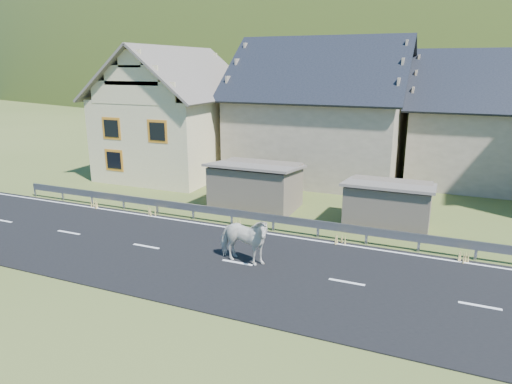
% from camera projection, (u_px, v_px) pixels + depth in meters
% --- Properties ---
extents(ground, '(160.00, 160.00, 0.00)m').
position_uv_depth(ground, '(237.00, 264.00, 16.61)').
color(ground, '#384A1B').
rests_on(ground, ground).
extents(road, '(60.00, 7.00, 0.04)m').
position_uv_depth(road, '(237.00, 263.00, 16.60)').
color(road, black).
rests_on(road, ground).
extents(lane_markings, '(60.00, 6.60, 0.01)m').
position_uv_depth(lane_markings, '(237.00, 263.00, 16.59)').
color(lane_markings, silver).
rests_on(lane_markings, road).
extents(guardrail, '(28.10, 0.09, 0.75)m').
position_uv_depth(guardrail, '(273.00, 219.00, 19.72)').
color(guardrail, '#93969B').
rests_on(guardrail, ground).
extents(shed_left, '(4.30, 3.30, 2.40)m').
position_uv_depth(shed_left, '(256.00, 187.00, 22.83)').
color(shed_left, '#6D5F50').
rests_on(shed_left, ground).
extents(shed_right, '(3.80, 2.90, 2.20)m').
position_uv_depth(shed_right, '(388.00, 206.00, 19.99)').
color(shed_right, '#6D5F50').
rests_on(shed_right, ground).
extents(house_cream, '(7.80, 9.80, 8.30)m').
position_uv_depth(house_cream, '(176.00, 107.00, 29.82)').
color(house_cream, beige).
rests_on(house_cream, ground).
extents(house_stone_a, '(10.80, 9.80, 8.90)m').
position_uv_depth(house_stone_a, '(322.00, 103.00, 29.06)').
color(house_stone_a, tan).
rests_on(house_stone_a, ground).
extents(house_stone_b, '(9.80, 8.80, 8.10)m').
position_uv_depth(house_stone_b, '(494.00, 113.00, 27.21)').
color(house_stone_b, tan).
rests_on(house_stone_b, ground).
extents(mountain, '(440.00, 280.00, 260.00)m').
position_uv_depth(mountain, '(442.00, 136.00, 179.97)').
color(mountain, '#273810').
rests_on(mountain, ground).
extents(conifer_patch, '(76.00, 50.00, 28.00)m').
position_uv_depth(conifer_patch, '(226.00, 69.00, 133.20)').
color(conifer_patch, black).
rests_on(conifer_patch, ground).
extents(horse, '(1.12, 2.21, 1.81)m').
position_uv_depth(horse, '(243.00, 240.00, 16.32)').
color(horse, silver).
rests_on(horse, road).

